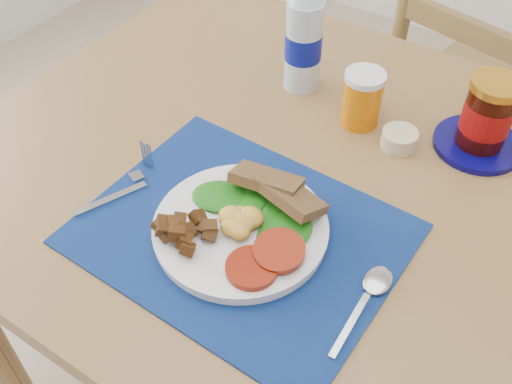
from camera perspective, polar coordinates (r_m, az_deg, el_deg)
table at (r=0.99m, az=11.82°, el=-4.73°), size 1.40×0.90×0.75m
chair_far at (r=1.57m, az=21.08°, el=10.69°), size 0.51×0.49×1.16m
placemat at (r=0.87m, az=-1.46°, el=-3.99°), size 0.45×0.36×0.00m
breakfast_plate at (r=0.85m, az=-1.89°, el=-3.16°), size 0.25×0.25×0.06m
fork at (r=0.95m, az=-12.15°, el=0.74°), size 0.06×0.16×0.00m
spoon at (r=0.81m, az=10.67°, el=-9.66°), size 0.04×0.16×0.00m
water_bottle at (r=1.09m, az=4.57°, el=14.40°), size 0.07×0.07×0.23m
juice_glass at (r=1.04m, az=10.06°, el=8.65°), size 0.07×0.07×0.09m
ramekin at (r=1.02m, az=13.49°, el=4.92°), size 0.06×0.06×0.03m
jam_on_saucer at (r=1.03m, az=21.06°, el=6.48°), size 0.15×0.15×0.13m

